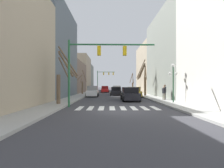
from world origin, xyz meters
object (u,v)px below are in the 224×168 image
(street_tree_left_near, at_px, (144,79))
(street_tree_right_far, at_px, (133,85))
(street_tree_right_mid, at_px, (62,78))
(car_driving_away_lane, at_px, (134,92))
(traffic_signal_far, at_px, (104,76))
(car_parked_right_near, at_px, (117,90))
(car_parked_left_far, at_px, (105,89))
(pedestrian_on_right_sidewalk, at_px, (164,92))
(traffic_signal_near, at_px, (95,58))
(car_at_intersection, at_px, (130,94))
(street_tree_right_near, at_px, (82,85))
(street_lamp_right_corner, at_px, (173,75))
(car_parked_right_mid, at_px, (116,91))
(car_parked_right_far, at_px, (93,92))
(pedestrian_waiting_at_curb, at_px, (165,91))

(street_tree_left_near, bearing_deg, street_tree_right_far, 90.04)
(street_tree_right_far, bearing_deg, street_tree_left_near, -89.96)
(street_tree_right_mid, bearing_deg, street_tree_right_far, 68.62)
(car_driving_away_lane, height_order, street_tree_right_far, street_tree_right_far)
(street_tree_right_far, xyz_separation_m, street_tree_right_mid, (-10.39, -26.53, 0.56))
(traffic_signal_far, height_order, car_driving_away_lane, traffic_signal_far)
(car_parked_right_near, xyz_separation_m, street_tree_left_near, (4.16, -10.07, 2.18))
(car_parked_left_far, xyz_separation_m, pedestrian_on_right_sidewalk, (7.61, -24.18, 0.35))
(street_tree_right_far, distance_m, street_tree_right_mid, 28.50)
(traffic_signal_near, distance_m, car_at_intersection, 8.05)
(street_tree_right_far, height_order, street_tree_right_near, street_tree_right_far)
(traffic_signal_far, bearing_deg, car_at_intersection, -82.95)
(street_lamp_right_corner, height_order, street_tree_right_near, street_tree_right_near)
(traffic_signal_far, xyz_separation_m, pedestrian_on_right_sidewalk, (8.17, -34.11, -3.59))
(traffic_signal_near, relative_size, car_parked_right_near, 1.72)
(street_tree_right_near, bearing_deg, traffic_signal_near, -77.99)
(street_tree_right_far, height_order, street_tree_left_near, street_tree_left_near)
(car_parked_right_mid, height_order, car_parked_right_far, car_parked_right_far)
(traffic_signal_far, bearing_deg, car_parked_right_mid, -82.74)
(street_tree_right_mid, bearing_deg, car_parked_right_mid, 70.06)
(car_at_intersection, height_order, street_tree_right_near, street_tree_right_near)
(car_parked_right_near, relative_size, car_parked_right_far, 1.08)
(car_parked_right_near, distance_m, street_tree_right_mid, 23.57)
(car_parked_right_far, height_order, street_tree_right_near, street_tree_right_near)
(car_parked_right_near, height_order, pedestrian_on_right_sidewalk, pedestrian_on_right_sidewalk)
(traffic_signal_near, xyz_separation_m, pedestrian_waiting_at_curb, (8.13, 5.97, -3.12))
(car_driving_away_lane, bearing_deg, street_tree_right_mid, 142.75)
(street_lamp_right_corner, xyz_separation_m, street_tree_right_mid, (-11.10, -1.13, -0.40))
(car_parked_left_far, bearing_deg, car_parked_right_mid, 10.43)
(car_parked_right_far, bearing_deg, traffic_signal_far, -2.50)
(traffic_signal_near, relative_size, street_tree_right_near, 1.61)
(car_driving_away_lane, bearing_deg, car_parked_right_mid, 28.79)
(street_lamp_right_corner, distance_m, pedestrian_waiting_at_curb, 3.98)
(pedestrian_waiting_at_curb, bearing_deg, car_parked_right_mid, -149.12)
(street_lamp_right_corner, height_order, car_at_intersection, street_lamp_right_corner)
(car_parked_right_near, bearing_deg, traffic_signal_far, 11.84)
(car_parked_right_far, bearing_deg, street_tree_right_near, 24.84)
(car_parked_right_near, height_order, pedestrian_waiting_at_curb, pedestrian_waiting_at_curb)
(car_parked_right_mid, height_order, street_tree_left_near, street_tree_left_near)
(car_driving_away_lane, xyz_separation_m, street_tree_right_near, (-9.26, 6.65, 1.20))
(car_at_intersection, distance_m, pedestrian_waiting_at_curb, 4.32)
(car_at_intersection, distance_m, street_tree_left_near, 8.73)
(car_at_intersection, height_order, pedestrian_on_right_sidewalk, pedestrian_on_right_sidewalk)
(car_at_intersection, relative_size, pedestrian_waiting_at_curb, 2.65)
(car_parked_right_mid, xyz_separation_m, street_tree_right_near, (-6.60, 1.80, 1.22))
(street_tree_left_near, bearing_deg, car_at_intersection, -113.06)
(car_parked_left_far, relative_size, car_parked_right_near, 0.92)
(car_driving_away_lane, bearing_deg, pedestrian_on_right_sidewalk, -158.90)
(street_lamp_right_corner, xyz_separation_m, street_tree_left_near, (-0.70, 11.47, 0.01))
(street_lamp_right_corner, bearing_deg, street_tree_right_near, 125.55)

